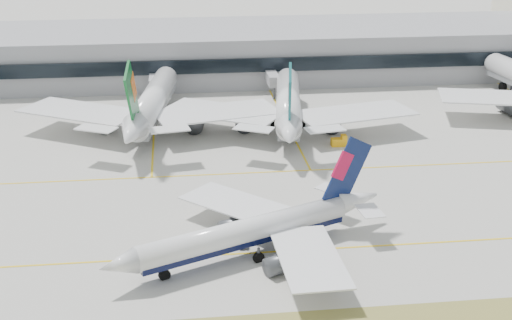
{
  "coord_description": "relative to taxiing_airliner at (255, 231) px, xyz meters",
  "views": [
    {
      "loc": [
        -16.97,
        -108.21,
        56.23
      ],
      "look_at": [
        -2.0,
        18.0,
        7.5
      ],
      "focal_mm": 50.0,
      "sensor_mm": 36.0,
      "label": 1
    }
  ],
  "objects": [
    {
      "name": "ground",
      "position": [
        4.95,
        5.2,
        -4.17
      ],
      "size": [
        3000.0,
        3000.0,
        0.0
      ],
      "primitive_type": "plane",
      "color": "#AAA89F",
      "rests_on": "ground"
    },
    {
      "name": "widebody_eva",
      "position": [
        -17.79,
        67.38,
        1.98
      ],
      "size": [
        64.18,
        63.37,
        23.11
      ],
      "rotation": [
        0.0,
        0.0,
        1.43
      ],
      "color": "white",
      "rests_on": "ground"
    },
    {
      "name": "widebody_cathay",
      "position": [
        15.72,
        63.42,
        1.8
      ],
      "size": [
        62.23,
        61.5,
        22.43
      ],
      "rotation": [
        0.0,
        0.0,
        1.42
      ],
      "color": "white",
      "rests_on": "ground"
    },
    {
      "name": "gse_c",
      "position": [
        25.6,
        49.55,
        -3.12
      ],
      "size": [
        3.55,
        2.0,
        2.6
      ],
      "color": "#FBAB0D",
      "rests_on": "ground"
    },
    {
      "name": "taxiing_airliner",
      "position": [
        0.0,
        0.0,
        0.0
      ],
      "size": [
        48.62,
        41.23,
        17.28
      ],
      "rotation": [
        0.0,
        0.0,
        3.55
      ],
      "color": "white",
      "rests_on": "ground"
    },
    {
      "name": "terminal",
      "position": [
        4.95,
        120.04,
        3.34
      ],
      "size": [
        280.0,
        43.1,
        15.0
      ],
      "color": "gray",
      "rests_on": "ground"
    }
  ]
}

